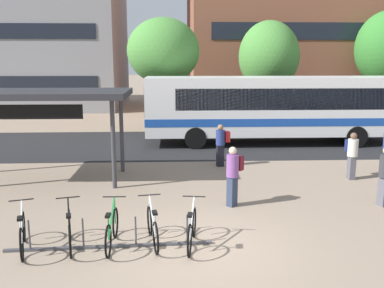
{
  "coord_description": "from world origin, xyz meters",
  "views": [
    {
      "loc": [
        -0.59,
        -8.65,
        4.05
      ],
      "look_at": [
        0.02,
        5.15,
        1.26
      ],
      "focal_mm": 39.67,
      "sensor_mm": 36.0,
      "label": 1
    }
  ],
  "objects_px": {
    "parked_bicycle_silver_4": "(192,230)",
    "street_tree_0": "(163,51)",
    "parked_bicycle_green_2": "(112,230)",
    "parked_bicycle_black_1": "(70,231)",
    "parked_bicycle_silver_3": "(153,228)",
    "transit_shelter": "(42,97)",
    "commuter_maroon_pack_1": "(233,172)",
    "parked_bicycle_white_0": "(22,234)",
    "commuter_red_pack_3": "(221,142)",
    "city_bus": "(270,107)",
    "street_tree_1": "(269,56)",
    "commuter_navy_pack_2": "(352,152)"
  },
  "relations": [
    {
      "from": "transit_shelter",
      "to": "parked_bicycle_black_1",
      "type": "bearing_deg",
      "value": -68.93
    },
    {
      "from": "commuter_red_pack_3",
      "to": "street_tree_0",
      "type": "height_order",
      "value": "street_tree_0"
    },
    {
      "from": "parked_bicycle_black_1",
      "to": "commuter_navy_pack_2",
      "type": "distance_m",
      "value": 9.73
    },
    {
      "from": "parked_bicycle_silver_4",
      "to": "street_tree_0",
      "type": "relative_size",
      "value": 0.28
    },
    {
      "from": "parked_bicycle_silver_3",
      "to": "commuter_navy_pack_2",
      "type": "height_order",
      "value": "commuter_navy_pack_2"
    },
    {
      "from": "transit_shelter",
      "to": "commuter_navy_pack_2",
      "type": "relative_size",
      "value": 3.49
    },
    {
      "from": "city_bus",
      "to": "parked_bicycle_black_1",
      "type": "bearing_deg",
      "value": 58.66
    },
    {
      "from": "parked_bicycle_silver_4",
      "to": "street_tree_1",
      "type": "bearing_deg",
      "value": -9.64
    },
    {
      "from": "parked_bicycle_silver_3",
      "to": "commuter_red_pack_3",
      "type": "distance_m",
      "value": 7.25
    },
    {
      "from": "transit_shelter",
      "to": "commuter_maroon_pack_1",
      "type": "distance_m",
      "value": 6.82
    },
    {
      "from": "parked_bicycle_silver_4",
      "to": "street_tree_0",
      "type": "height_order",
      "value": "street_tree_0"
    },
    {
      "from": "parked_bicycle_green_2",
      "to": "parked_bicycle_silver_3",
      "type": "distance_m",
      "value": 0.88
    },
    {
      "from": "parked_bicycle_green_2",
      "to": "parked_bicycle_black_1",
      "type": "bearing_deg",
      "value": 90.21
    },
    {
      "from": "parked_bicycle_silver_4",
      "to": "street_tree_1",
      "type": "relative_size",
      "value": 0.28
    },
    {
      "from": "parked_bicycle_black_1",
      "to": "street_tree_1",
      "type": "xyz_separation_m",
      "value": [
        7.86,
        16.19,
        3.79
      ]
    },
    {
      "from": "parked_bicycle_silver_3",
      "to": "transit_shelter",
      "type": "height_order",
      "value": "transit_shelter"
    },
    {
      "from": "commuter_red_pack_3",
      "to": "parked_bicycle_silver_4",
      "type": "bearing_deg",
      "value": 67.52
    },
    {
      "from": "parked_bicycle_silver_4",
      "to": "commuter_navy_pack_2",
      "type": "relative_size",
      "value": 1.06
    },
    {
      "from": "commuter_maroon_pack_1",
      "to": "street_tree_1",
      "type": "relative_size",
      "value": 0.27
    },
    {
      "from": "parked_bicycle_silver_4",
      "to": "commuter_red_pack_3",
      "type": "bearing_deg",
      "value": -3.36
    },
    {
      "from": "city_bus",
      "to": "parked_bicycle_green_2",
      "type": "bearing_deg",
      "value": 62.16
    },
    {
      "from": "parked_bicycle_white_0",
      "to": "parked_bicycle_black_1",
      "type": "bearing_deg",
      "value": -99.73
    },
    {
      "from": "parked_bicycle_white_0",
      "to": "transit_shelter",
      "type": "relative_size",
      "value": 0.29
    },
    {
      "from": "parked_bicycle_silver_3",
      "to": "parked_bicycle_silver_4",
      "type": "height_order",
      "value": "same"
    },
    {
      "from": "city_bus",
      "to": "parked_bicycle_silver_4",
      "type": "bearing_deg",
      "value": 69.54
    },
    {
      "from": "parked_bicycle_silver_3",
      "to": "commuter_maroon_pack_1",
      "type": "bearing_deg",
      "value": -51.61
    },
    {
      "from": "commuter_navy_pack_2",
      "to": "street_tree_1",
      "type": "bearing_deg",
      "value": -179.48
    },
    {
      "from": "parked_bicycle_silver_3",
      "to": "commuter_red_pack_3",
      "type": "xyz_separation_m",
      "value": [
        2.29,
        6.86,
        0.55
      ]
    },
    {
      "from": "parked_bicycle_white_0",
      "to": "commuter_red_pack_3",
      "type": "distance_m",
      "value": 8.71
    },
    {
      "from": "transit_shelter",
      "to": "street_tree_0",
      "type": "bearing_deg",
      "value": 68.33
    },
    {
      "from": "commuter_red_pack_3",
      "to": "street_tree_1",
      "type": "bearing_deg",
      "value": -123.26
    },
    {
      "from": "commuter_navy_pack_2",
      "to": "commuter_maroon_pack_1",
      "type": "bearing_deg",
      "value": -62.23
    },
    {
      "from": "parked_bicycle_black_1",
      "to": "parked_bicycle_silver_3",
      "type": "relative_size",
      "value": 0.99
    },
    {
      "from": "street_tree_1",
      "to": "city_bus",
      "type": "bearing_deg",
      "value": -100.87
    },
    {
      "from": "commuter_red_pack_3",
      "to": "parked_bicycle_silver_3",
      "type": "bearing_deg",
      "value": 60.55
    },
    {
      "from": "transit_shelter",
      "to": "street_tree_0",
      "type": "height_order",
      "value": "street_tree_0"
    },
    {
      "from": "parked_bicycle_white_0",
      "to": "parked_bicycle_green_2",
      "type": "distance_m",
      "value": 1.88
    },
    {
      "from": "commuter_navy_pack_2",
      "to": "street_tree_0",
      "type": "relative_size",
      "value": 0.26
    },
    {
      "from": "parked_bicycle_white_0",
      "to": "commuter_maroon_pack_1",
      "type": "distance_m",
      "value": 5.58
    },
    {
      "from": "street_tree_0",
      "to": "street_tree_1",
      "type": "distance_m",
      "value": 6.29
    },
    {
      "from": "transit_shelter",
      "to": "commuter_navy_pack_2",
      "type": "distance_m",
      "value": 10.51
    },
    {
      "from": "parked_bicycle_silver_3",
      "to": "commuter_red_pack_3",
      "type": "bearing_deg",
      "value": -28.79
    },
    {
      "from": "parked_bicycle_black_1",
      "to": "street_tree_1",
      "type": "bearing_deg",
      "value": -39.9
    },
    {
      "from": "parked_bicycle_silver_4",
      "to": "transit_shelter",
      "type": "relative_size",
      "value": 0.3
    },
    {
      "from": "city_bus",
      "to": "commuter_maroon_pack_1",
      "type": "bearing_deg",
      "value": 71.22
    },
    {
      "from": "parked_bicycle_silver_4",
      "to": "city_bus",
      "type": "bearing_deg",
      "value": -12.44
    },
    {
      "from": "parked_bicycle_green_2",
      "to": "city_bus",
      "type": "bearing_deg",
      "value": -27.23
    },
    {
      "from": "city_bus",
      "to": "parked_bicycle_white_0",
      "type": "relative_size",
      "value": 7.23
    },
    {
      "from": "parked_bicycle_green_2",
      "to": "street_tree_0",
      "type": "bearing_deg",
      "value": -2.59
    },
    {
      "from": "parked_bicycle_silver_3",
      "to": "street_tree_1",
      "type": "bearing_deg",
      "value": -30.99
    }
  ]
}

